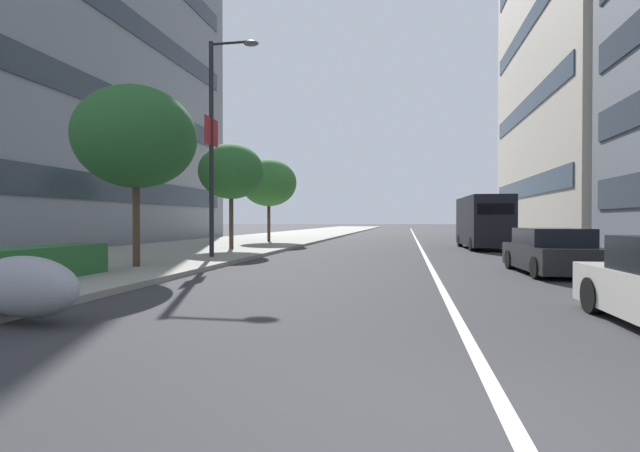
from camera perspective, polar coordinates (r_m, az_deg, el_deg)
The scene contains 11 objects.
ground_plane at distance 3.84m, azimuth 23.99°, elevation -24.00°, with size 400.00×400.00×0.00m, color #303033.
sidewalk_right_plaza at distance 35.24m, azimuth -7.91°, elevation -1.79°, with size 160.00×9.97×0.15m, color gray.
lane_centre_stripe at distance 38.44m, azimuth 11.77°, elevation -1.70°, with size 110.00×0.16×0.01m, color silver.
motorcycle_second_in_row at distance 8.54m, azimuth -32.53°, elevation -6.33°, with size 1.27×2.32×1.06m.
car_lead_in_lane at distance 15.52m, azimuth 26.57°, elevation -2.89°, with size 4.18×2.05×1.37m.
delivery_van_ahead at distance 27.56m, azimuth 19.41°, elevation 0.55°, with size 6.27×2.33×2.92m.
street_lamp_with_banners at distance 19.27m, azimuth -12.46°, elevation 11.57°, with size 1.26×2.06×8.56m.
clipped_hedge_bed at distance 12.65m, azimuth -34.12°, elevation -4.18°, with size 5.71×1.10×0.80m, color #28602D.
street_tree_near_plaza_corner at distance 15.91m, azimuth -21.67°, elevation 10.06°, with size 3.74×3.74×5.65m.
street_tree_far_plaza at distance 24.31m, azimuth -10.85°, elevation 6.57°, with size 3.32×3.32×5.37m.
street_tree_mid_sidewalk at distance 32.38m, azimuth -6.30°, elevation 5.29°, with size 3.83×3.83×5.68m.
Camera 1 is at (-3.39, 0.82, 1.60)m, focal length 26.07 mm.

